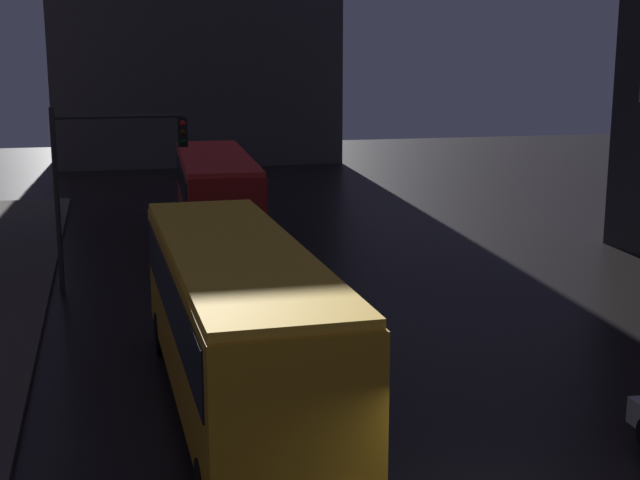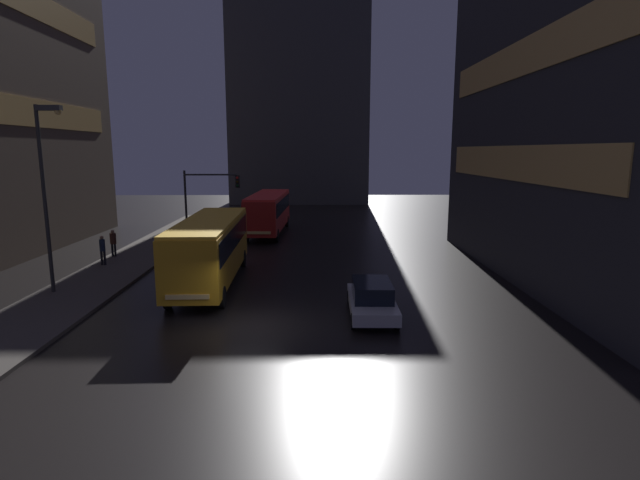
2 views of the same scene
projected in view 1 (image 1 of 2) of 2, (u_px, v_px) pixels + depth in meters
The scene contains 3 objects.
bus_near at pixel (236, 311), 17.56m from camera, with size 2.88×11.02×3.45m.
bus_far at pixel (216, 189), 33.41m from camera, with size 3.03×10.83×3.37m.
traffic_light_main at pixel (106, 164), 26.68m from camera, with size 4.01×0.35×5.54m.
Camera 1 is at (-5.13, -10.29, 7.16)m, focal length 50.00 mm.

